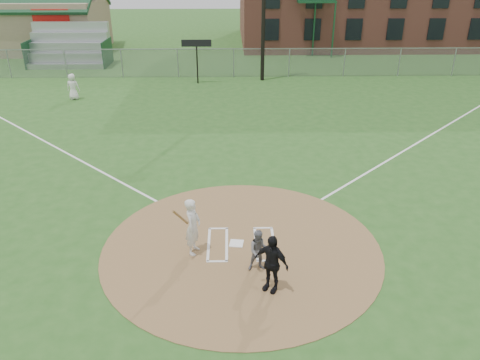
{
  "coord_description": "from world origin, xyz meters",
  "views": [
    {
      "loc": [
        -0.32,
        -11.89,
        8.0
      ],
      "look_at": [
        0.0,
        2.0,
        1.3
      ],
      "focal_mm": 35.0,
      "sensor_mm": 36.0,
      "label": 1
    }
  ],
  "objects_px": {
    "home_plate": "(236,243)",
    "ondeck_player": "(73,87)",
    "umpire": "(271,263)",
    "batter_at_plate": "(193,226)",
    "catcher": "(259,251)"
  },
  "relations": [
    {
      "from": "home_plate",
      "to": "catcher",
      "type": "relative_size",
      "value": 0.33
    },
    {
      "from": "home_plate",
      "to": "batter_at_plate",
      "type": "height_order",
      "value": "batter_at_plate"
    },
    {
      "from": "umpire",
      "to": "batter_at_plate",
      "type": "xyz_separation_m",
      "value": [
        -2.13,
        1.76,
        0.06
      ]
    },
    {
      "from": "catcher",
      "to": "batter_at_plate",
      "type": "relative_size",
      "value": 0.7
    },
    {
      "from": "catcher",
      "to": "ondeck_player",
      "type": "relative_size",
      "value": 0.79
    },
    {
      "from": "home_plate",
      "to": "ondeck_player",
      "type": "relative_size",
      "value": 0.26
    },
    {
      "from": "home_plate",
      "to": "catcher",
      "type": "xyz_separation_m",
      "value": [
        0.61,
        -1.29,
        0.61
      ]
    },
    {
      "from": "home_plate",
      "to": "umpire",
      "type": "xyz_separation_m",
      "value": [
        0.87,
        -2.16,
        0.81
      ]
    },
    {
      "from": "home_plate",
      "to": "ondeck_player",
      "type": "bearing_deg",
      "value": 120.86
    },
    {
      "from": "ondeck_player",
      "to": "catcher",
      "type": "bearing_deg",
      "value": 124.99
    },
    {
      "from": "catcher",
      "to": "umpire",
      "type": "relative_size",
      "value": 0.76
    },
    {
      "from": "umpire",
      "to": "ondeck_player",
      "type": "height_order",
      "value": "umpire"
    },
    {
      "from": "umpire",
      "to": "ondeck_player",
      "type": "relative_size",
      "value": 1.05
    },
    {
      "from": "catcher",
      "to": "ondeck_player",
      "type": "bearing_deg",
      "value": 116.23
    },
    {
      "from": "umpire",
      "to": "batter_at_plate",
      "type": "distance_m",
      "value": 2.77
    }
  ]
}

